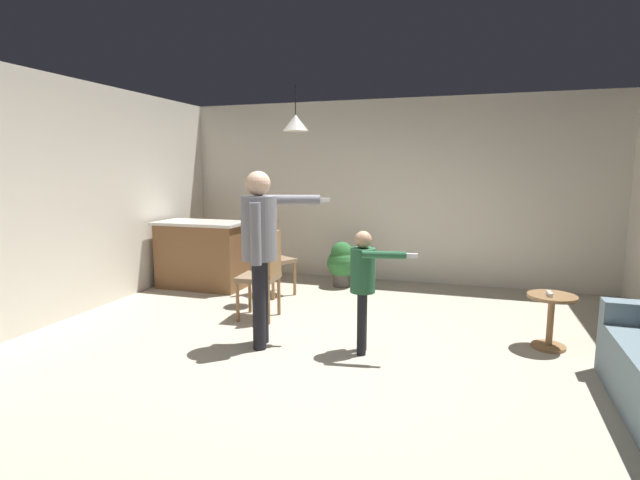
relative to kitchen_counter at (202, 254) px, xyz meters
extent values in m
plane|color=#B2A893|center=(2.45, -1.91, -0.48)|extent=(7.68, 7.68, 0.00)
cube|color=silver|center=(2.45, 1.29, 0.87)|extent=(6.40, 0.10, 2.70)
cube|color=silver|center=(-0.75, -1.91, 0.87)|extent=(0.10, 6.40, 2.70)
cylinder|color=olive|center=(4.79, -1.57, -0.45)|extent=(0.05, 0.05, 0.06)
cube|color=brown|center=(0.00, 0.00, -0.02)|extent=(1.20, 0.60, 0.91)
cube|color=beige|center=(0.00, 0.00, 0.45)|extent=(1.26, 0.66, 0.04)
cylinder|color=olive|center=(4.39, -1.08, 0.03)|extent=(0.44, 0.44, 0.03)
cylinder|color=olive|center=(4.39, -1.08, -0.23)|extent=(0.06, 0.06, 0.49)
cylinder|color=olive|center=(4.39, -1.08, -0.46)|extent=(0.31, 0.31, 0.03)
cylinder|color=black|center=(1.73, -1.76, -0.06)|extent=(0.12, 0.12, 0.84)
cylinder|color=black|center=(1.77, -1.93, -0.06)|extent=(0.12, 0.12, 0.84)
cylinder|color=slate|center=(1.75, -1.84, 0.66)|extent=(0.33, 0.33, 0.60)
sphere|color=#D8AD8C|center=(1.75, -1.84, 1.08)|extent=(0.23, 0.23, 0.23)
cylinder|color=slate|center=(1.97, -1.58, 0.92)|extent=(0.57, 0.25, 0.10)
cube|color=white|center=(2.27, -1.50, 0.92)|extent=(0.13, 0.07, 0.04)
cylinder|color=slate|center=(1.80, -2.03, 0.63)|extent=(0.10, 0.10, 0.56)
cylinder|color=black|center=(2.70, -1.66, -0.19)|extent=(0.08, 0.08, 0.57)
cylinder|color=black|center=(2.72, -1.78, -0.19)|extent=(0.08, 0.08, 0.57)
cylinder|color=#265938|center=(2.71, -1.72, 0.30)|extent=(0.23, 0.23, 0.41)
sphere|color=tan|center=(2.71, -1.72, 0.58)|extent=(0.16, 0.16, 0.16)
cylinder|color=#265938|center=(2.69, -1.59, 0.28)|extent=(0.07, 0.07, 0.38)
cylinder|color=#265938|center=(2.92, -1.82, 0.47)|extent=(0.39, 0.12, 0.07)
cube|color=white|center=(3.14, -1.79, 0.47)|extent=(0.13, 0.05, 0.04)
cylinder|color=olive|center=(1.10, 0.17, -0.25)|extent=(0.04, 0.04, 0.45)
cylinder|color=olive|center=(0.92, -0.14, -0.25)|extent=(0.04, 0.04, 0.45)
cylinder|color=olive|center=(1.41, -0.01, -0.25)|extent=(0.04, 0.04, 0.45)
cylinder|color=olive|center=(1.23, -0.32, -0.25)|extent=(0.04, 0.04, 0.45)
cube|color=#7F664C|center=(1.16, -0.07, 0.00)|extent=(0.57, 0.57, 0.05)
cube|color=olive|center=(1.00, 0.02, 0.27)|extent=(0.23, 0.35, 0.50)
cylinder|color=olive|center=(1.56, -1.24, -0.25)|extent=(0.04, 0.04, 0.45)
cylinder|color=olive|center=(1.54, -0.88, -0.25)|extent=(0.04, 0.04, 0.45)
cylinder|color=olive|center=(1.20, -1.27, -0.25)|extent=(0.04, 0.04, 0.45)
cylinder|color=olive|center=(1.18, -0.91, -0.25)|extent=(0.04, 0.04, 0.45)
cube|color=#7F664C|center=(1.37, -1.07, 0.00)|extent=(0.45, 0.45, 0.05)
cube|color=olive|center=(1.56, -1.06, 0.27)|extent=(0.07, 0.38, 0.50)
cylinder|color=#4C4742|center=(1.89, 0.65, -0.38)|extent=(0.25, 0.25, 0.20)
sphere|color=#2D6B33|center=(1.89, 0.65, -0.13)|extent=(0.43, 0.43, 0.43)
sphere|color=#2D6B33|center=(1.89, 0.65, 0.02)|extent=(0.32, 0.32, 0.32)
cube|color=white|center=(4.36, -1.12, 0.06)|extent=(0.04, 0.13, 0.04)
cone|color=silver|center=(1.52, -0.23, 1.77)|extent=(0.32, 0.32, 0.20)
cylinder|color=black|center=(1.52, -0.23, 2.04)|extent=(0.01, 0.01, 0.36)
camera|label=1|loc=(3.61, -5.86, 1.21)|focal=26.72mm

